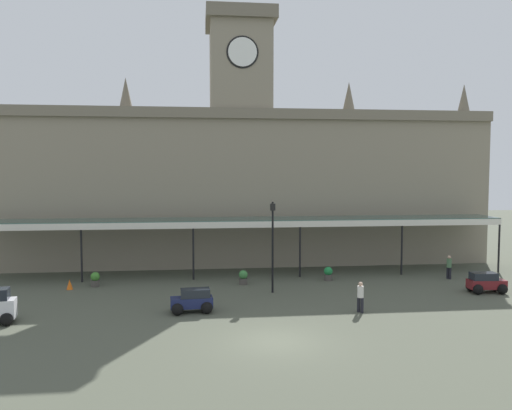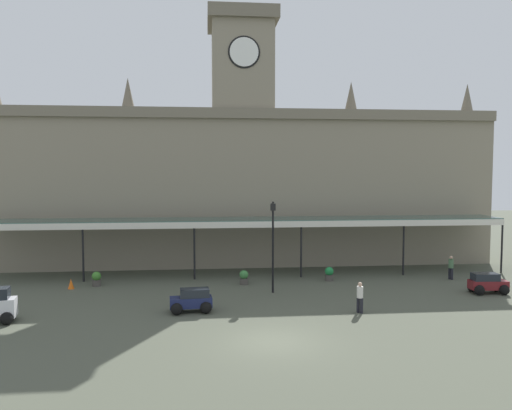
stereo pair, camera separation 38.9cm
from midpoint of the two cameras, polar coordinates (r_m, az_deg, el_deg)
The scene contains 12 objects.
ground_plane at distance 23.23m, azimuth 1.73°, elevation -15.23°, with size 140.00×140.00×0.00m, color #4C5041.
station_building at distance 41.39m, azimuth -2.07°, elevation 3.00°, with size 40.51×5.57×20.27m.
entrance_canopy at distance 36.69m, azimuth -1.49°, elevation -1.80°, with size 38.11×3.26×4.12m.
car_navy_estate at distance 27.77m, azimuth -7.64°, elevation -10.84°, with size 2.32×1.66×1.27m.
car_maroon_estate at distance 34.80m, azimuth 24.34°, elevation -8.14°, with size 2.30×1.63×1.27m.
pedestrian_crossing_forecourt at distance 27.93m, azimuth 11.37°, elevation -10.07°, with size 0.34×0.35×1.67m.
pedestrian_beside_cars at distance 38.07m, azimuth 20.79°, elevation -6.51°, with size 0.34×0.38×1.67m.
victorian_lamppost at distance 31.29m, azimuth 1.54°, elevation -3.66°, with size 0.30×0.30×5.73m.
traffic_cone at distance 34.85m, azimuth -20.70°, elevation -8.43°, with size 0.40×0.40×0.66m, color orange.
planter_near_kerb at distance 35.11m, azimuth -18.09°, elevation -8.01°, with size 0.60×0.60×0.96m.
planter_by_canopy at distance 34.03m, azimuth -1.79°, elevation -8.19°, with size 0.60×0.60×0.96m.
planter_forecourt_centre at distance 35.53m, azimuth 7.88°, elevation -7.71°, with size 0.60×0.60×0.96m.
Camera 1 is at (-3.30, -21.71, 7.60)m, focal length 35.24 mm.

